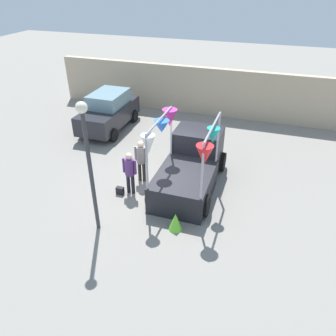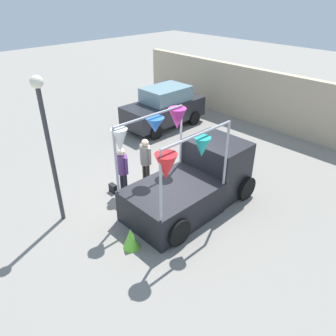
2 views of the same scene
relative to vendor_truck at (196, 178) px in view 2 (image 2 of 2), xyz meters
name	(u,v)px [view 2 (image 2 of 2)]	position (x,y,z in m)	size (l,w,h in m)	color
ground_plane	(163,199)	(-0.80, -0.61, -0.87)	(60.00, 60.00, 0.00)	gray
vendor_truck	(196,178)	(0.00, 0.00, 0.00)	(2.42, 4.10, 2.94)	black
parked_car	(164,107)	(-5.26, 3.61, 0.07)	(1.88, 4.00, 1.88)	#26262B
person_customer	(123,167)	(-1.90, -1.32, 0.12)	(0.53, 0.34, 1.65)	black
person_vendor	(146,158)	(-1.82, -0.44, 0.16)	(0.53, 0.34, 1.71)	#2D2823
handbag	(113,188)	(-2.25, -1.52, -0.73)	(0.28, 0.16, 0.28)	black
street_lamp	(47,134)	(-2.12, -3.40, 1.84)	(0.32, 0.32, 4.18)	#333338
brick_boundary_wall	(291,106)	(-0.80, 7.13, 0.43)	(18.00, 0.36, 2.60)	tan
folded_kite_bundle_lime	(131,238)	(0.23, -2.71, -0.57)	(0.44, 0.44, 0.60)	#66CC33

